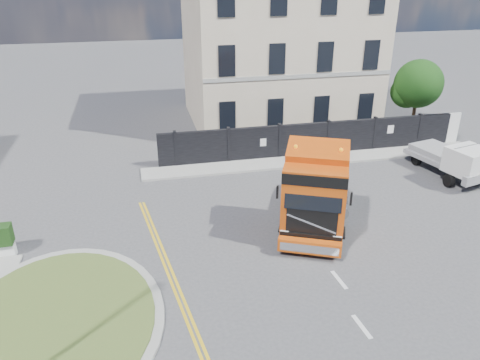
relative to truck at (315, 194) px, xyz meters
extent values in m
plane|color=#424244|center=(-2.97, -0.70, -1.73)|extent=(120.00, 120.00, 0.00)
cylinder|color=gray|center=(-9.97, -3.70, -1.67)|extent=(6.80, 6.80, 0.12)
cylinder|color=#355421|center=(-9.97, -3.70, -1.59)|extent=(6.20, 6.20, 0.05)
cube|color=black|center=(3.03, 8.30, -0.73)|extent=(18.00, 0.25, 2.00)
cube|color=silver|center=(11.53, 8.30, -0.73)|extent=(2.60, 0.12, 2.00)
cube|color=beige|center=(3.03, 15.80, 3.77)|extent=(12.00, 10.00, 11.00)
cylinder|color=#382619|center=(11.53, 11.30, -0.53)|extent=(0.24, 0.24, 2.40)
sphere|color=black|center=(11.53, 11.30, 1.47)|extent=(3.20, 3.20, 3.20)
sphere|color=black|center=(11.03, 11.70, 0.87)|extent=(2.20, 2.20, 2.20)
cube|color=gray|center=(3.03, 7.40, -1.67)|extent=(20.00, 1.60, 0.12)
cube|color=black|center=(0.45, 0.98, -1.01)|extent=(4.70, 6.53, 0.44)
cube|color=#BF480D|center=(-0.25, -0.55, 0.35)|extent=(3.25, 3.29, 2.71)
cube|color=#BF480D|center=(0.17, 0.37, 1.46)|extent=(2.56, 1.80, 1.35)
cube|color=black|center=(-0.77, -1.68, 0.73)|extent=(1.96, 0.94, 1.02)
cube|color=#BF480D|center=(-0.90, -1.96, -1.20)|extent=(2.34, 1.32, 0.53)
cylinder|color=black|center=(-1.53, -0.82, -1.23)|extent=(0.70, 1.04, 1.01)
cylinder|color=gray|center=(-1.53, -0.82, -1.23)|extent=(0.55, 0.65, 0.55)
cylinder|color=black|center=(0.37, -1.69, -1.23)|extent=(0.70, 1.04, 1.01)
cylinder|color=gray|center=(0.37, -1.69, -1.23)|extent=(0.55, 0.65, 0.55)
cylinder|color=black|center=(-0.09, 2.30, -1.23)|extent=(0.70, 1.04, 1.01)
cylinder|color=gray|center=(-0.09, 2.30, -1.23)|extent=(0.55, 0.65, 0.55)
cylinder|color=black|center=(1.80, 1.43, -1.23)|extent=(0.70, 1.04, 1.01)
cylinder|color=gray|center=(1.80, 1.43, -1.23)|extent=(0.55, 0.65, 0.55)
cylinder|color=black|center=(0.39, 3.35, -1.23)|extent=(0.70, 1.04, 1.01)
cylinder|color=gray|center=(0.39, 3.35, -1.23)|extent=(0.55, 0.65, 0.55)
cylinder|color=black|center=(2.29, 2.48, -1.23)|extent=(0.70, 1.04, 1.01)
cylinder|color=gray|center=(2.29, 2.48, -1.23)|extent=(0.55, 0.65, 0.55)
cube|color=gray|center=(9.27, 4.09, -1.04)|extent=(2.94, 5.07, 0.25)
cube|color=silver|center=(9.27, 2.60, -0.39)|extent=(2.25, 2.17, 1.29)
cylinder|color=black|center=(8.33, 2.60, -1.39)|extent=(0.25, 0.69, 0.69)
cylinder|color=black|center=(8.33, 5.57, -1.39)|extent=(0.25, 0.69, 0.69)
cylinder|color=black|center=(10.21, 5.57, -1.39)|extent=(0.25, 0.69, 0.69)
camera|label=1|loc=(-6.84, -16.18, 8.54)|focal=35.00mm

